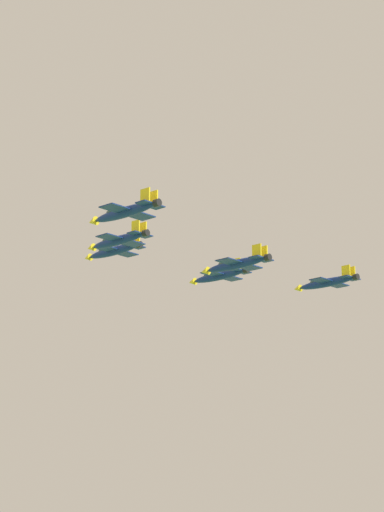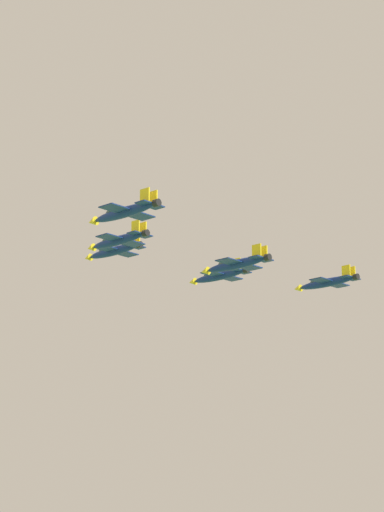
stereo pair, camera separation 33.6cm
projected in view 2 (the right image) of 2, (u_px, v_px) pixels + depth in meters
jet_lead at (113, 251)px, 197.74m from camera, size 15.50×9.73×3.27m
jet_left_wingman at (118, 240)px, 177.54m from camera, size 14.93×9.39×3.15m
jet_right_wingman at (219, 276)px, 195.52m from camera, size 14.81×9.33×3.13m
jet_left_outer at (124, 212)px, 157.95m from camera, size 15.36×9.65×3.24m
jet_right_outer at (327, 282)px, 194.23m from camera, size 14.75×9.31×3.12m
jet_slot_rear at (236, 264)px, 175.48m from camera, size 15.14×9.51×3.20m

